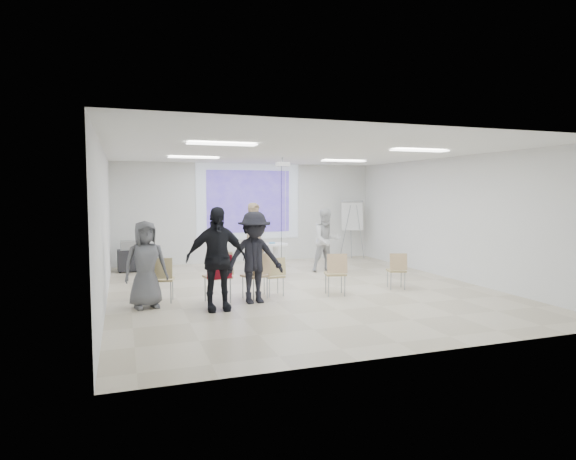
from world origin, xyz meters
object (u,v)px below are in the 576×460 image
object	(u,v)px
chair_right_inner	(336,271)
pedestal_table	(275,257)
player_left	(255,234)
chair_left_mid	(219,273)
audience_left	(216,251)
flipchart_easel	(352,216)
chair_center	(275,273)
audience_mid	(254,251)
av_cart	(128,257)
audience_outer	(146,259)
chair_left_inner	(257,272)
chair_right_far	(397,268)
player_right	(327,237)
chair_far_left	(162,276)
laptop	(255,274)

from	to	relation	value
chair_right_inner	pedestal_table	bearing A→B (deg)	110.88
player_left	chair_left_mid	world-z (taller)	player_left
player_left	audience_left	bearing A→B (deg)	-139.95
player_left	flipchart_easel	xyz separation A→B (m)	(3.65, 1.68, 0.32)
chair_center	audience_mid	bearing A→B (deg)	-145.27
av_cart	audience_left	bearing A→B (deg)	-75.99
audience_outer	av_cart	world-z (taller)	audience_outer
chair_left_inner	chair_right_inner	world-z (taller)	chair_left_inner
chair_right_far	audience_mid	distance (m)	3.35
pedestal_table	flipchart_easel	size ratio (longest dim) A/B	0.44
chair_left_mid	flipchart_easel	world-z (taller)	flipchart_easel
player_right	chair_right_inner	distance (m)	3.05
player_left	chair_right_far	bearing A→B (deg)	-75.65
audience_outer	flipchart_easel	size ratio (longest dim) A/B	0.97
audience_mid	flipchart_easel	world-z (taller)	audience_mid
chair_left_inner	audience_mid	bearing A→B (deg)	-137.95
chair_far_left	chair_left_mid	xyz separation A→B (m)	(1.03, -0.38, 0.06)
audience_outer	flipchart_easel	world-z (taller)	flipchart_easel
chair_left_mid	chair_center	bearing A→B (deg)	0.74
laptop	av_cart	distance (m)	4.87
pedestal_table	flipchart_easel	world-z (taller)	flipchart_easel
player_left	av_cart	xyz separation A→B (m)	(-3.14, 1.42, -0.67)
pedestal_table	laptop	distance (m)	2.92
chair_center	av_cart	world-z (taller)	av_cart
player_right	chair_right_inner	world-z (taller)	player_right
player_left	audience_left	xyz separation A→B (m)	(-1.68, -3.56, 0.02)
chair_far_left	chair_left_mid	size ratio (longest dim) A/B	0.89
chair_left_mid	chair_center	xyz separation A→B (m)	(1.20, 0.23, -0.11)
laptop	flipchart_easel	size ratio (longest dim) A/B	0.18
audience_left	chair_right_inner	bearing A→B (deg)	7.76
chair_right_inner	audience_outer	distance (m)	3.78
chair_right_far	player_right	bearing A→B (deg)	118.47
audience_outer	audience_left	bearing A→B (deg)	-37.48
chair_center	chair_right_inner	world-z (taller)	chair_right_inner
av_cart	chair_right_far	bearing A→B (deg)	-40.77
chair_far_left	audience_outer	xyz separation A→B (m)	(-0.31, -0.31, 0.38)
player_left	av_cart	size ratio (longest dim) A/B	2.53
av_cart	audience_outer	bearing A→B (deg)	-88.94
chair_left_mid	player_left	bearing A→B (deg)	52.76
player_left	chair_left_inner	world-z (taller)	player_left
chair_left_inner	chair_left_mid	bearing A→B (deg)	162.96
chair_center	audience_mid	size ratio (longest dim) A/B	0.40
audience_mid	flipchart_easel	xyz separation A→B (m)	(4.54, 4.90, 0.38)
player_left	chair_left_mid	size ratio (longest dim) A/B	2.12
player_right	chair_center	bearing A→B (deg)	-133.07
audience_outer	flipchart_easel	distance (m)	8.02
pedestal_table	chair_far_left	distance (m)	3.91
pedestal_table	chair_left_inner	bearing A→B (deg)	-114.49
chair_left_mid	laptop	bearing A→B (deg)	2.97
chair_far_left	audience_outer	distance (m)	0.58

